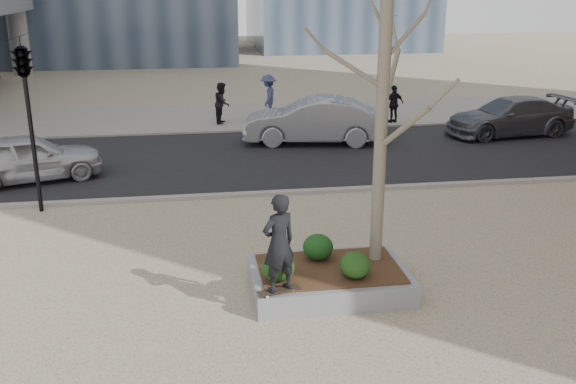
{
  "coord_description": "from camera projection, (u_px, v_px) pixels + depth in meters",
  "views": [
    {
      "loc": [
        -1.51,
        -11.03,
        5.77
      ],
      "look_at": [
        0.5,
        2.0,
        1.4
      ],
      "focal_mm": 40.0,
      "sensor_mm": 36.0,
      "label": 1
    }
  ],
  "objects": [
    {
      "name": "car_silver",
      "position": [
        313.0,
        121.0,
        23.54
      ],
      "size": [
        5.31,
        2.6,
        1.68
      ],
      "primitive_type": "imported",
      "rotation": [
        0.0,
        0.0,
        4.54
      ],
      "color": "gray",
      "rests_on": "street"
    },
    {
      "name": "skateboard",
      "position": [
        279.0,
        292.0,
        11.43
      ],
      "size": [
        0.8,
        0.41,
        0.08
      ],
      "primitive_type": null,
      "rotation": [
        0.0,
        0.0,
        0.29
      ],
      "color": "black",
      "rests_on": "planter"
    },
    {
      "name": "pedestrian_c",
      "position": [
        394.0,
        104.0,
        26.95
      ],
      "size": [
        0.99,
        0.63,
        1.57
      ],
      "primitive_type": "imported",
      "rotation": [
        0.0,
        0.0,
        3.43
      ],
      "color": "black",
      "rests_on": "far_sidewalk"
    },
    {
      "name": "shrub_right",
      "position": [
        355.0,
        265.0,
        11.9
      ],
      "size": [
        0.59,
        0.59,
        0.5
      ],
      "primitive_type": "ellipsoid",
      "color": "#123812",
      "rests_on": "planter_mulch"
    },
    {
      "name": "pedestrian_b",
      "position": [
        268.0,
        96.0,
        27.81
      ],
      "size": [
        0.96,
        1.34,
        1.88
      ],
      "primitive_type": "imported",
      "rotation": [
        0.0,
        0.0,
        4.47
      ],
      "color": "#3A3D68",
      "rests_on": "far_sidewalk"
    },
    {
      "name": "ground",
      "position": [
        278.0,
        294.0,
        12.38
      ],
      "size": [
        120.0,
        120.0,
        0.0
      ],
      "primitive_type": "plane",
      "color": "tan",
      "rests_on": "ground"
    },
    {
      "name": "planter_mulch",
      "position": [
        329.0,
        269.0,
        12.37
      ],
      "size": [
        2.7,
        1.7,
        0.04
      ],
      "primitive_type": "cube",
      "color": "#382314",
      "rests_on": "planter"
    },
    {
      "name": "car_third",
      "position": [
        510.0,
        117.0,
        24.79
      ],
      "size": [
        5.19,
        2.56,
        1.45
      ],
      "primitive_type": "imported",
      "rotation": [
        0.0,
        0.0,
        4.82
      ],
      "color": "#51555D",
      "rests_on": "street"
    },
    {
      "name": "planter",
      "position": [
        329.0,
        280.0,
        12.45
      ],
      "size": [
        3.0,
        2.0,
        0.45
      ],
      "primitive_type": "cube",
      "color": "gray",
      "rests_on": "ground"
    },
    {
      "name": "street",
      "position": [
        238.0,
        158.0,
        21.76
      ],
      "size": [
        60.0,
        8.0,
        0.02
      ],
      "primitive_type": "cube",
      "color": "black",
      "rests_on": "ground"
    },
    {
      "name": "pedestrian_a",
      "position": [
        222.0,
        103.0,
        26.8
      ],
      "size": [
        0.84,
        0.97,
        1.71
      ],
      "primitive_type": "imported",
      "rotation": [
        0.0,
        0.0,
        1.32
      ],
      "color": "black",
      "rests_on": "far_sidewalk"
    },
    {
      "name": "far_sidewalk",
      "position": [
        225.0,
        117.0,
        28.32
      ],
      "size": [
        60.0,
        6.0,
        0.02
      ],
      "primitive_type": "cube",
      "color": "gray",
      "rests_on": "ground"
    },
    {
      "name": "traffic_light_far",
      "position": [
        386.0,
        70.0,
        26.31
      ],
      "size": [
        0.6,
        2.48,
        4.5
      ],
      "primitive_type": null,
      "color": "black",
      "rests_on": "ground"
    },
    {
      "name": "police_car",
      "position": [
        28.0,
        158.0,
        19.08
      ],
      "size": [
        4.55,
        2.91,
        1.44
      ],
      "primitive_type": "imported",
      "rotation": [
        0.0,
        0.0,
        1.88
      ],
      "color": "#BCBCC0",
      "rests_on": "street"
    },
    {
      "name": "shrub_middle",
      "position": [
        318.0,
        247.0,
        12.68
      ],
      "size": [
        0.6,
        0.6,
        0.51
      ],
      "primitive_type": "ellipsoid",
      "color": "#123A14",
      "rests_on": "planter_mulch"
    },
    {
      "name": "traffic_light_near",
      "position": [
        31.0,
        127.0,
        16.13
      ],
      "size": [
        0.6,
        2.48,
        4.5
      ],
      "primitive_type": null,
      "color": "black",
      "rests_on": "ground"
    },
    {
      "name": "sycamore_tree",
      "position": [
        383.0,
        93.0,
        11.76
      ],
      "size": [
        2.8,
        2.8,
        6.6
      ],
      "primitive_type": null,
      "color": "gray",
      "rests_on": "planter_mulch"
    },
    {
      "name": "shrub_left",
      "position": [
        278.0,
        267.0,
        11.78
      ],
      "size": [
        0.6,
        0.6,
        0.51
      ],
      "primitive_type": "ellipsoid",
      "color": "#153410",
      "rests_on": "planter_mulch"
    },
    {
      "name": "skateboarder",
      "position": [
        279.0,
        243.0,
        11.13
      ],
      "size": [
        0.78,
        0.68,
        1.8
      ],
      "primitive_type": "imported",
      "rotation": [
        0.0,
        0.0,
        3.6
      ],
      "color": "black",
      "rests_on": "skateboard"
    }
  ]
}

